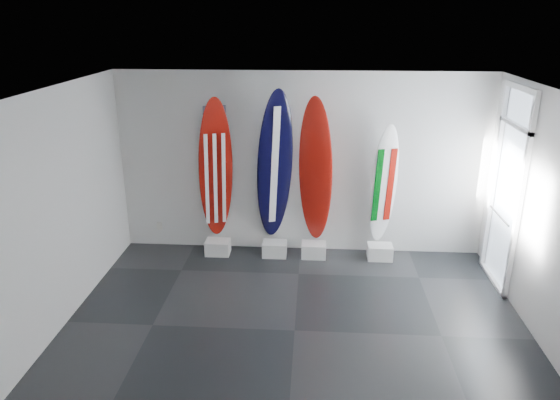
# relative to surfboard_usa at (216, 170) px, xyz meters

# --- Properties ---
(floor) EXTENTS (6.00, 6.00, 0.00)m
(floor) POSITION_rel_surfboard_usa_xyz_m (1.38, -2.28, -1.44)
(floor) COLOR black
(floor) RESTS_ON ground
(ceiling) EXTENTS (6.00, 6.00, 0.00)m
(ceiling) POSITION_rel_surfboard_usa_xyz_m (1.38, -2.28, 1.56)
(ceiling) COLOR white
(ceiling) RESTS_ON wall_back
(wall_back) EXTENTS (6.00, 0.00, 6.00)m
(wall_back) POSITION_rel_surfboard_usa_xyz_m (1.38, 0.22, 0.06)
(wall_back) COLOR silver
(wall_back) RESTS_ON ground
(wall_front) EXTENTS (6.00, 0.00, 6.00)m
(wall_front) POSITION_rel_surfboard_usa_xyz_m (1.38, -4.78, 0.06)
(wall_front) COLOR silver
(wall_front) RESTS_ON ground
(wall_left) EXTENTS (0.00, 5.00, 5.00)m
(wall_left) POSITION_rel_surfboard_usa_xyz_m (-1.62, -2.28, 0.06)
(wall_left) COLOR silver
(wall_left) RESTS_ON ground
(wall_right) EXTENTS (0.00, 5.00, 5.00)m
(wall_right) POSITION_rel_surfboard_usa_xyz_m (4.38, -2.28, 0.06)
(wall_right) COLOR silver
(wall_right) RESTS_ON ground
(display_block_usa) EXTENTS (0.40, 0.30, 0.24)m
(display_block_usa) POSITION_rel_surfboard_usa_xyz_m (0.00, -0.10, -1.32)
(display_block_usa) COLOR white
(display_block_usa) RESTS_ON floor
(surfboard_usa) EXTENTS (0.66, 0.59, 2.42)m
(surfboard_usa) POSITION_rel_surfboard_usa_xyz_m (0.00, 0.00, 0.00)
(surfboard_usa) COLOR #9C130B
(surfboard_usa) RESTS_ON display_block_usa
(display_block_navy) EXTENTS (0.40, 0.30, 0.24)m
(display_block_navy) POSITION_rel_surfboard_usa_xyz_m (0.96, -0.10, -1.32)
(display_block_navy) COLOR white
(display_block_navy) RESTS_ON floor
(surfboard_navy) EXTENTS (0.72, 0.68, 2.56)m
(surfboard_navy) POSITION_rel_surfboard_usa_xyz_m (0.96, 0.00, 0.07)
(surfboard_navy) COLOR black
(surfboard_navy) RESTS_ON display_block_navy
(display_block_swiss) EXTENTS (0.40, 0.30, 0.24)m
(display_block_swiss) POSITION_rel_surfboard_usa_xyz_m (1.61, -0.10, -1.32)
(display_block_swiss) COLOR white
(display_block_swiss) RESTS_ON floor
(surfboard_swiss) EXTENTS (0.62, 0.45, 2.44)m
(surfboard_swiss) POSITION_rel_surfboard_usa_xyz_m (1.61, 0.00, 0.01)
(surfboard_swiss) COLOR #9C130B
(surfboard_swiss) RESTS_ON display_block_swiss
(display_block_italy) EXTENTS (0.40, 0.30, 0.24)m
(display_block_italy) POSITION_rel_surfboard_usa_xyz_m (2.70, -0.10, -1.32)
(display_block_italy) COLOR white
(display_block_italy) RESTS_ON floor
(surfboard_italy) EXTENTS (0.52, 0.40, 2.02)m
(surfboard_italy) POSITION_rel_surfboard_usa_xyz_m (2.70, 0.00, -0.20)
(surfboard_italy) COLOR white
(surfboard_italy) RESTS_ON display_block_italy
(wall_outlet) EXTENTS (0.09, 0.02, 0.13)m
(wall_outlet) POSITION_rel_surfboard_usa_xyz_m (-1.07, 0.20, -1.09)
(wall_outlet) COLOR silver
(wall_outlet) RESTS_ON wall_back
(glass_door) EXTENTS (0.12, 1.16, 2.85)m
(glass_door) POSITION_rel_surfboard_usa_xyz_m (4.35, -0.73, -0.02)
(glass_door) COLOR white
(glass_door) RESTS_ON floor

